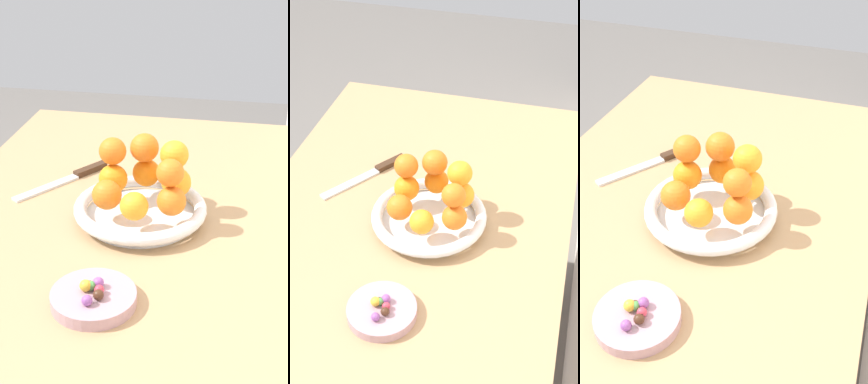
{
  "view_description": "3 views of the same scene",
  "coord_description": "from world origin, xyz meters",
  "views": [
    {
      "loc": [
        1.08,
        0.26,
        1.34
      ],
      "look_at": [
        0.09,
        0.07,
        0.82
      ],
      "focal_mm": 55.0,
      "sensor_mm": 36.0,
      "label": 1
    },
    {
      "loc": [
        1.05,
        0.33,
        1.67
      ],
      "look_at": [
        0.02,
        0.06,
        0.81
      ],
      "focal_mm": 55.0,
      "sensor_mm": 36.0,
      "label": 2
    },
    {
      "loc": [
        0.77,
        0.33,
        1.38
      ],
      "look_at": [
        0.08,
        0.09,
        0.83
      ],
      "focal_mm": 45.0,
      "sensor_mm": 36.0,
      "label": 3
    }
  ],
  "objects": [
    {
      "name": "candy_ball_3",
      "position": [
        0.33,
        0.04,
        0.77
      ],
      "size": [
        0.02,
        0.02,
        0.02
      ],
      "primitive_type": "sphere",
      "color": "#8C4C99",
      "rests_on": "candy_dish"
    },
    {
      "name": "candy_ball_0",
      "position": [
        0.33,
        0.03,
        0.77
      ],
      "size": [
        0.02,
        0.02,
        0.02
      ],
      "primitive_type": "sphere",
      "color": "#472819",
      "rests_on": "candy_dish"
    },
    {
      "name": "candy_ball_6",
      "position": [
        0.34,
        0.02,
        0.77
      ],
      "size": [
        0.02,
        0.02,
        0.02
      ],
      "primitive_type": "sphere",
      "color": "gold",
      "rests_on": "candy_dish"
    },
    {
      "name": "orange_8",
      "position": [
        0.01,
        -0.01,
        0.87
      ],
      "size": [
        0.06,
        0.06,
        0.06
      ],
      "primitive_type": "sphere",
      "color": "orange",
      "rests_on": "orange_2"
    },
    {
      "name": "candy_ball_5",
      "position": [
        0.37,
        0.03,
        0.77
      ],
      "size": [
        0.02,
        0.02,
        0.02
      ],
      "primitive_type": "sphere",
      "color": "#8C4C99",
      "rests_on": "candy_dish"
    },
    {
      "name": "orange_2",
      "position": [
        0.02,
        -0.01,
        0.81
      ],
      "size": [
        0.06,
        0.06,
        0.06
      ],
      "primitive_type": "sphere",
      "color": "orange",
      "rests_on": "fruit_bowl"
    },
    {
      "name": "candy_ball_4",
      "position": [
        0.34,
        0.04,
        0.77
      ],
      "size": [
        0.02,
        0.02,
        0.02
      ],
      "primitive_type": "sphere",
      "color": "#C6384C",
      "rests_on": "candy_dish"
    },
    {
      "name": "dining_table",
      "position": [
        0.0,
        0.0,
        0.65
      ],
      "size": [
        1.1,
        0.76,
        0.74
      ],
      "color": "tan",
      "rests_on": "ground_plane"
    },
    {
      "name": "orange_3",
      "position": [
        0.09,
        -0.01,
        0.81
      ],
      "size": [
        0.06,
        0.06,
        0.06
      ],
      "primitive_type": "sphere",
      "color": "orange",
      "rests_on": "fruit_bowl"
    },
    {
      "name": "orange_6",
      "position": [
        0.01,
        0.11,
        0.87
      ],
      "size": [
        0.06,
        0.06,
        0.06
      ],
      "primitive_type": "sphere",
      "color": "orange",
      "rests_on": "orange_0"
    },
    {
      "name": "candy_dish",
      "position": [
        0.34,
        0.03,
        0.75
      ],
      "size": [
        0.14,
        0.14,
        0.02
      ],
      "primitive_type": "cylinder",
      "color": "#B28C99",
      "rests_on": "dining_table"
    },
    {
      "name": "orange_4",
      "position": [
        0.13,
        0.06,
        0.81
      ],
      "size": [
        0.06,
        0.06,
        0.06
      ],
      "primitive_type": "sphere",
      "color": "orange",
      "rests_on": "fruit_bowl"
    },
    {
      "name": "candy_ball_2",
      "position": [
        0.36,
        0.05,
        0.77
      ],
      "size": [
        0.02,
        0.02,
        0.02
      ],
      "primitive_type": "sphere",
      "color": "#472819",
      "rests_on": "candy_dish"
    },
    {
      "name": "orange_1",
      "position": [
        -0.02,
        0.05,
        0.81
      ],
      "size": [
        0.06,
        0.06,
        0.06
      ],
      "primitive_type": "sphere",
      "color": "orange",
      "rests_on": "fruit_bowl"
    },
    {
      "name": "orange_5",
      "position": [
        0.09,
        0.12,
        0.81
      ],
      "size": [
        0.06,
        0.06,
        0.06
      ],
      "primitive_type": "sphere",
      "color": "orange",
      "rests_on": "fruit_bowl"
    },
    {
      "name": "orange_0",
      "position": [
        0.02,
        0.12,
        0.81
      ],
      "size": [
        0.06,
        0.06,
        0.06
      ],
      "primitive_type": "sphere",
      "color": "orange",
      "rests_on": "fruit_bowl"
    },
    {
      "name": "candy_ball_1",
      "position": [
        0.34,
        0.03,
        0.77
      ],
      "size": [
        0.02,
        0.02,
        0.02
      ],
      "primitive_type": "sphere",
      "color": "#4C9947",
      "rests_on": "candy_dish"
    },
    {
      "name": "orange_7",
      "position": [
        0.09,
        0.12,
        0.86
      ],
      "size": [
        0.05,
        0.05,
        0.05
      ],
      "primitive_type": "sphere",
      "color": "orange",
      "rests_on": "orange_5"
    },
    {
      "name": "orange_9",
      "position": [
        -0.01,
        0.05,
        0.87
      ],
      "size": [
        0.06,
        0.06,
        0.06
      ],
      "primitive_type": "sphere",
      "color": "orange",
      "rests_on": "orange_1"
    },
    {
      "name": "fruit_bowl",
      "position": [
        0.06,
        0.05,
        0.76
      ],
      "size": [
        0.27,
        0.27,
        0.04
      ],
      "color": "silver",
      "rests_on": "dining_table"
    },
    {
      "name": "knife",
      "position": [
        -0.09,
        -0.14,
        0.75
      ],
      "size": [
        0.23,
        0.16,
        0.01
      ],
      "color": "#3F2819",
      "rests_on": "dining_table"
    }
  ]
}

